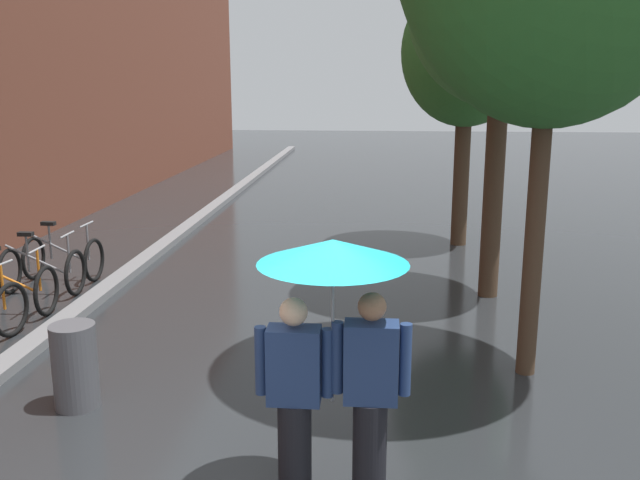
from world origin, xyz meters
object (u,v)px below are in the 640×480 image
Objects in this scene: parked_bicycle_4 at (63,258)px; couple_under_umbrella at (333,331)px; parked_bicycle_2 at (10,288)px; street_tree_2 at (467,53)px; street_tree_1 at (504,3)px; parked_bicycle_3 at (42,270)px; litter_bin at (75,366)px.

couple_under_umbrella reaches higher than parked_bicycle_4.
street_tree_2 is at bearing 35.92° from parked_bicycle_2.
street_tree_1 is 7.69m from parked_bicycle_3.
parked_bicycle_3 is (-6.67, -0.53, -3.80)m from street_tree_1.
street_tree_2 is 8.76m from parked_bicycle_2.
couple_under_umbrella is (-1.97, -5.35, -2.82)m from street_tree_1.
parked_bicycle_4 reaches higher than litter_bin.
parked_bicycle_3 is (0.00, 0.92, 0.00)m from parked_bicycle_2.
couple_under_umbrella is at bearing -45.77° from parked_bicycle_3.
street_tree_2 reaches higher than parked_bicycle_4.
street_tree_2 is 4.64× the size of parked_bicycle_3.
couple_under_umbrella is (4.70, -3.90, 0.99)m from parked_bicycle_2.
litter_bin is at bearing -63.88° from parked_bicycle_4.
street_tree_2 reaches higher than couple_under_umbrella.
street_tree_1 is 7.70m from parked_bicycle_4.
couple_under_umbrella is at bearing -49.81° from parked_bicycle_4.
street_tree_2 is at bearing 77.70° from couple_under_umbrella.
litter_bin is (-2.62, 1.31, -0.94)m from couple_under_umbrella.
litter_bin is (2.07, -3.51, 0.05)m from parked_bicycle_3.
street_tree_2 is at bearing 30.33° from parked_bicycle_3.
parked_bicycle_3 is 0.53× the size of couple_under_umbrella.
street_tree_1 is at bearing 41.30° from litter_bin.
street_tree_2 reaches higher than parked_bicycle_2.
street_tree_2 is (-0.08, 3.32, -0.54)m from street_tree_1.
street_tree_1 is at bearing 4.52° from parked_bicycle_3.
parked_bicycle_4 is at bearing 177.99° from street_tree_1.
street_tree_2 reaches higher than parked_bicycle_3.
parked_bicycle_2 is at bearing 128.73° from litter_bin.
parked_bicycle_2 is 1.68m from parked_bicycle_4.
parked_bicycle_4 is 4.76m from litter_bin.
litter_bin is at bearing -138.70° from street_tree_1.
couple_under_umbrella reaches higher than parked_bicycle_3.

